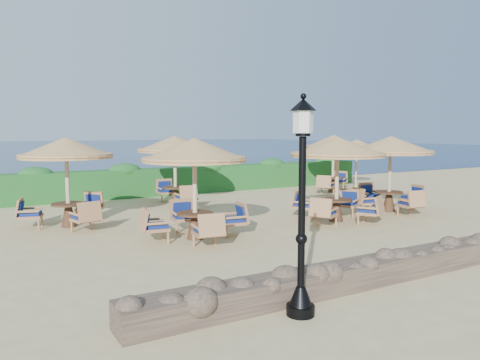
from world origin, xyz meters
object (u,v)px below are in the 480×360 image
(cafe_set_3, at_px, (67,163))
(cafe_set_4, at_px, (175,152))
(cafe_set_2, at_px, (390,159))
(extra_parasol, at_px, (357,144))
(cafe_set_0, at_px, (195,171))
(cafe_set_5, at_px, (333,150))
(cafe_set_1, at_px, (337,162))
(lamp_post, at_px, (302,216))

(cafe_set_3, xyz_separation_m, cafe_set_4, (4.30, 2.26, 0.14))
(cafe_set_2, xyz_separation_m, cafe_set_3, (-10.32, 2.81, 0.03))
(extra_parasol, height_order, cafe_set_3, cafe_set_3)
(cafe_set_0, relative_size, cafe_set_3, 1.03)
(cafe_set_4, bearing_deg, cafe_set_3, -152.27)
(cafe_set_3, bearing_deg, cafe_set_4, 27.73)
(cafe_set_5, bearing_deg, cafe_set_2, -109.20)
(cafe_set_2, bearing_deg, cafe_set_5, 70.80)
(cafe_set_4, xyz_separation_m, cafe_set_5, (7.75, -0.11, -0.06))
(cafe_set_0, height_order, cafe_set_1, same)
(cafe_set_0, distance_m, cafe_set_1, 4.87)
(lamp_post, xyz_separation_m, cafe_set_1, (5.57, 5.51, 0.31))
(cafe_set_1, height_order, cafe_set_5, same)
(extra_parasol, distance_m, cafe_set_1, 9.57)
(lamp_post, relative_size, cafe_set_3, 1.19)
(cafe_set_0, xyz_separation_m, cafe_set_2, (7.72, 0.50, 0.04))
(lamp_post, relative_size, cafe_set_1, 1.12)
(cafe_set_4, bearing_deg, cafe_set_5, -0.84)
(lamp_post, relative_size, extra_parasol, 1.38)
(extra_parasol, xyz_separation_m, cafe_set_3, (-14.49, -3.20, -0.29))
(lamp_post, height_order, cafe_set_2, lamp_post)
(cafe_set_0, bearing_deg, cafe_set_5, 30.04)
(extra_parasol, relative_size, cafe_set_1, 0.81)
(extra_parasol, relative_size, cafe_set_3, 0.86)
(cafe_set_0, bearing_deg, cafe_set_4, 73.04)
(extra_parasol, bearing_deg, cafe_set_2, -124.75)
(lamp_post, xyz_separation_m, cafe_set_3, (-1.89, 8.80, 0.33))
(extra_parasol, relative_size, cafe_set_0, 0.84)
(extra_parasol, relative_size, cafe_set_2, 0.83)
(cafe_set_0, xyz_separation_m, cafe_set_4, (1.70, 5.58, 0.21))
(cafe_set_0, bearing_deg, cafe_set_2, 3.73)
(lamp_post, relative_size, cafe_set_2, 1.14)
(cafe_set_2, bearing_deg, cafe_set_4, 139.87)
(cafe_set_2, relative_size, cafe_set_5, 1.06)
(cafe_set_5, bearing_deg, cafe_set_1, -130.11)
(lamp_post, distance_m, extra_parasol, 17.41)
(lamp_post, height_order, cafe_set_1, lamp_post)
(cafe_set_5, bearing_deg, cafe_set_3, -169.90)
(cafe_set_3, bearing_deg, cafe_set_2, -15.25)
(extra_parasol, relative_size, cafe_set_5, 0.88)
(lamp_post, xyz_separation_m, cafe_set_5, (10.16, 10.95, 0.41))
(cafe_set_1, bearing_deg, lamp_post, -135.35)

